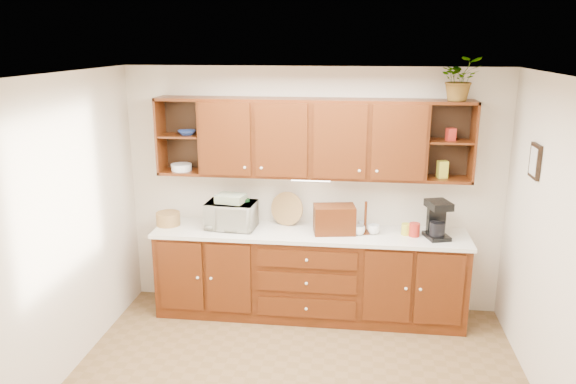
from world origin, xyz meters
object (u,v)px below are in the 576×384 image
(potted_plant, at_px, (460,79))
(coffee_maker, at_px, (437,220))
(microwave, at_px, (231,215))
(bread_box, at_px, (334,219))

(potted_plant, bearing_deg, coffee_maker, -140.99)
(microwave, height_order, bread_box, bread_box)
(bread_box, bearing_deg, potted_plant, -4.92)
(coffee_maker, relative_size, potted_plant, 0.92)
(bread_box, bearing_deg, microwave, 169.33)
(coffee_maker, bearing_deg, bread_box, 162.12)
(coffee_maker, xyz_separation_m, potted_plant, (0.13, 0.11, 1.38))
(microwave, distance_m, bread_box, 1.08)
(microwave, height_order, coffee_maker, coffee_maker)
(bread_box, height_order, coffee_maker, coffee_maker)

